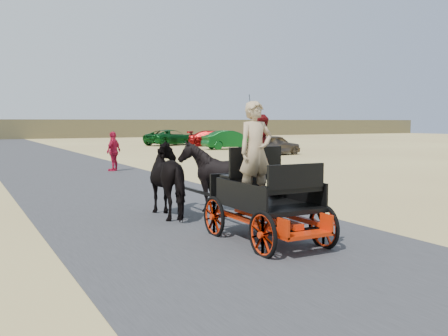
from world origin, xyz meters
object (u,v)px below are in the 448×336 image
carriage (266,222)px  car_c (215,138)px  horse_right (216,177)px  car_b (230,140)px  pedestrian (114,151)px  car_d (171,137)px  horse_left (173,179)px  car_a (274,145)px

carriage → car_c: (14.95, 30.99, 0.32)m
horse_right → car_b: (13.46, 23.54, -0.13)m
pedestrian → car_c: pedestrian is taller
car_d → car_b: bearing=171.1°
horse_left → car_d: bearing=-112.1°
car_b → car_d: (-1.72, 8.04, -0.02)m
car_a → car_b: bearing=-19.4°
car_a → car_d: size_ratio=0.76×
horse_right → car_b: bearing=-119.8°
car_c → car_d: size_ratio=0.93×
car_d → pedestrian: bearing=130.8°
horse_left → car_b: horse_left is taller
pedestrian → car_a: pedestrian is taller
car_a → car_c: size_ratio=0.82×
car_a → car_c: bearing=-21.4°
pedestrian → car_a: (11.96, 5.31, -0.20)m
horse_left → horse_right: size_ratio=1.18×
horse_left → car_a: horse_left is taller
carriage → horse_right: (0.55, 3.00, 0.49)m
carriage → car_c: bearing=64.3°
car_b → car_d: car_b is taller
horse_right → car_c: (14.40, 27.99, -0.17)m
car_b → horse_right: bearing=155.3°
horse_left → pedestrian: size_ratio=1.16×
carriage → horse_left: bearing=100.4°
carriage → car_a: car_a is taller
car_b → pedestrian: bearing=139.6°
horse_left → car_a: (13.68, 16.20, -0.19)m
carriage → horse_left: (-0.55, 3.00, 0.49)m
horse_right → car_d: (11.74, 31.58, -0.14)m
pedestrian → car_d: bearing=-161.8°
horse_right → car_d: 33.69m
horse_left → car_c: size_ratio=0.43×
car_a → car_d: bearing=-9.5°
car_a → pedestrian: bearing=101.4°
car_b → horse_left: bearing=153.3°
pedestrian → car_b: bearing=-178.9°
horse_right → pedestrian: pedestrian is taller
horse_left → car_b: 27.68m
car_d → horse_left: bearing=136.9°
car_b → car_d: size_ratio=0.86×
pedestrian → car_c: 21.97m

